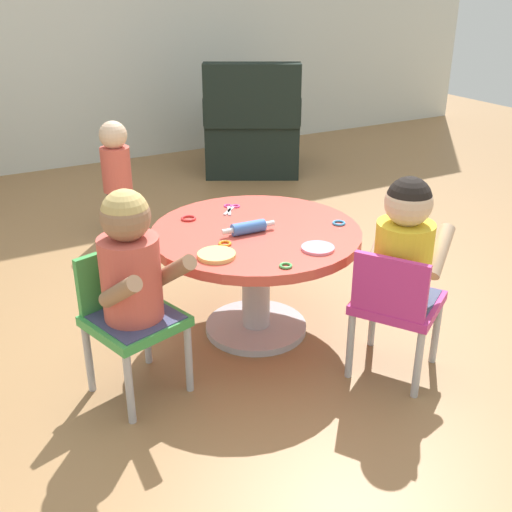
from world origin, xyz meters
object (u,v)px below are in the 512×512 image
Objects in this scene: craft_table at (256,256)px; seated_child_right at (404,245)px; child_chair_left at (129,316)px; rolling_pin at (248,227)px; armchair_dark at (252,131)px; seated_child_left at (131,262)px; child_chair_right at (395,305)px; craft_scissors at (231,208)px; toddler_standing at (117,174)px.

seated_child_right is (0.33, -0.51, 0.17)m from craft_table.
rolling_pin is at bearing 12.13° from child_chair_left.
armchair_dark is 4.19× the size of rolling_pin.
child_chair_left reaches higher than craft_table.
seated_child_left is 0.98m from child_chair_right.
seated_child_left is 3.69× the size of craft_scissors.
toddler_standing reaches higher than child_chair_right.
seated_child_left reaches higher than craft_scissors.
craft_scissors is at bearing 36.35° from seated_child_left.
armchair_dark is 2.20m from craft_scissors.
armchair_dark reaches higher than rolling_pin.
child_chair_right is 2.82m from armchair_dark.
child_chair_right is at bearing -107.65° from armchair_dark.
toddler_standing is at bearing 96.68° from craft_table.
seated_child_left reaches higher than toddler_standing.
child_chair_left is 2.32× the size of rolling_pin.
seated_child_left is (-0.59, -0.18, 0.17)m from craft_table.
rolling_pin is (0.55, 0.12, 0.19)m from child_chair_left.
seated_child_right reaches higher than craft_scissors.
child_chair_left is at bearing 106.25° from seated_child_left.
seated_child_right reaches higher than craft_table.
toddler_standing is at bearing 94.77° from rolling_pin.
seated_child_right is (0.92, -0.34, 0.00)m from seated_child_left.
seated_child_right is 3.69× the size of craft_scissors.
seated_child_right is at bearing 32.23° from child_chair_right.
seated_child_left reaches higher than rolling_pin.
seated_child_left reaches higher than craft_table.
craft_scissors is (0.18, -1.12, 0.12)m from toddler_standing.
armchair_dark is (1.75, 2.29, 0.00)m from child_chair_left.
child_chair_left is 0.60m from rolling_pin.
toddler_standing is (-0.49, 1.90, -0.17)m from seated_child_right.
craft_table is at bearing -118.16° from armchair_dark.
child_chair_left is at bearing -105.88° from toddler_standing.
child_chair_right reaches higher than craft_scissors.
seated_child_left is at bearing 159.73° from seated_child_right.
child_chair_left is 1.00× the size of child_chair_right.
rolling_pin is 1.67× the size of craft_scissors.
armchair_dark reaches higher than craft_table.
craft_table is at bearing 118.98° from child_chair_right.
child_chair_right reaches higher than rolling_pin.
craft_table is 6.23× the size of craft_scissors.
rolling_pin reaches higher than craft_scissors.
armchair_dark is 1.44× the size of toddler_standing.
child_chair_left is 1.05× the size of seated_child_left.
rolling_pin is (-0.05, -0.02, 0.14)m from craft_table.
armchair_dark reaches higher than child_chair_right.
craft_table is 3.74× the size of rolling_pin.
child_chair_right is at bearing -61.02° from craft_table.
seated_child_right is 0.53× the size of armchair_dark.
craft_scissors is (0.61, 0.45, -0.05)m from seated_child_left.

